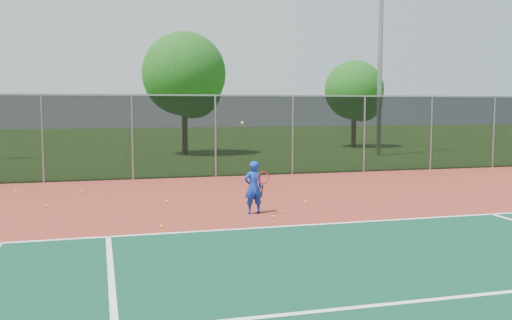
{
  "coord_description": "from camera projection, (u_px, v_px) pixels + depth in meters",
  "views": [
    {
      "loc": [
        -7.12,
        -8.6,
        2.66
      ],
      "look_at": [
        -3.37,
        5.0,
        1.3
      ],
      "focal_mm": 40.0,
      "sensor_mm": 36.0,
      "label": 1
    }
  ],
  "objects": [
    {
      "name": "tree_back_left",
      "position": [
        186.0,
        78.0,
        30.35
      ],
      "size": [
        4.47,
        4.47,
        6.57
      ],
      "color": "#362413",
      "rests_on": "ground"
    },
    {
      "name": "tree_back_mid",
      "position": [
        356.0,
        93.0,
        35.95
      ],
      "size": [
        3.73,
        3.73,
        5.48
      ],
      "color": "#362413",
      "rests_on": "ground"
    },
    {
      "name": "practice_ball_5",
      "position": [
        82.0,
        191.0,
        17.28
      ],
      "size": [
        0.07,
        0.07,
        0.07
      ],
      "primitive_type": "sphere",
      "color": "yellow",
      "rests_on": "court_apron"
    },
    {
      "name": "fence_back",
      "position": [
        293.0,
        134.0,
        21.75
      ],
      "size": [
        30.0,
        0.06,
        3.03
      ],
      "color": "black",
      "rests_on": "court_apron"
    },
    {
      "name": "practice_ball_4",
      "position": [
        162.0,
        227.0,
        12.27
      ],
      "size": [
        0.07,
        0.07,
        0.07
      ],
      "primitive_type": "sphere",
      "color": "yellow",
      "rests_on": "court_apron"
    },
    {
      "name": "court_apron",
      "position": [
        443.0,
        228.0,
        12.31
      ],
      "size": [
        30.0,
        20.0,
        0.02
      ],
      "primitive_type": "cube",
      "color": "maroon",
      "rests_on": "ground"
    },
    {
      "name": "practice_ball_1",
      "position": [
        273.0,
        217.0,
        13.36
      ],
      "size": [
        0.07,
        0.07,
        0.07
      ],
      "primitive_type": "sphere",
      "color": "yellow",
      "rests_on": "court_apron"
    },
    {
      "name": "tennis_player",
      "position": [
        254.0,
        187.0,
        13.86
      ],
      "size": [
        0.59,
        0.58,
        2.25
      ],
      "color": "#1334B4",
      "rests_on": "court_apron"
    },
    {
      "name": "floodlight_n",
      "position": [
        381.0,
        20.0,
        29.59
      ],
      "size": [
        0.9,
        0.4,
        12.54
      ],
      "color": "gray",
      "rests_on": "ground"
    },
    {
      "name": "ground",
      "position": [
        507.0,
        251.0,
        10.39
      ],
      "size": [
        120.0,
        120.0,
        0.0
      ],
      "primitive_type": "plane",
      "color": "#2B5518",
      "rests_on": "ground"
    },
    {
      "name": "practice_ball_6",
      "position": [
        16.0,
        191.0,
        17.29
      ],
      "size": [
        0.07,
        0.07,
        0.07
      ],
      "primitive_type": "sphere",
      "color": "yellow",
      "rests_on": "court_apron"
    },
    {
      "name": "practice_ball_0",
      "position": [
        47.0,
        206.0,
        14.78
      ],
      "size": [
        0.07,
        0.07,
        0.07
      ],
      "primitive_type": "sphere",
      "color": "yellow",
      "rests_on": "court_apron"
    },
    {
      "name": "practice_ball_3",
      "position": [
        306.0,
        202.0,
        15.36
      ],
      "size": [
        0.07,
        0.07,
        0.07
      ],
      "primitive_type": "sphere",
      "color": "yellow",
      "rests_on": "court_apron"
    },
    {
      "name": "practice_ball_2",
      "position": [
        168.0,
        201.0,
        15.47
      ],
      "size": [
        0.07,
        0.07,
        0.07
      ],
      "primitive_type": "sphere",
      "color": "yellow",
      "rests_on": "court_apron"
    }
  ]
}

